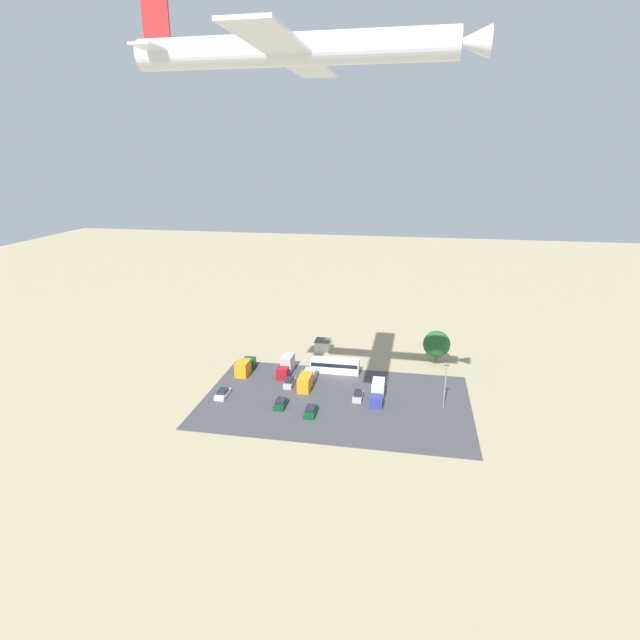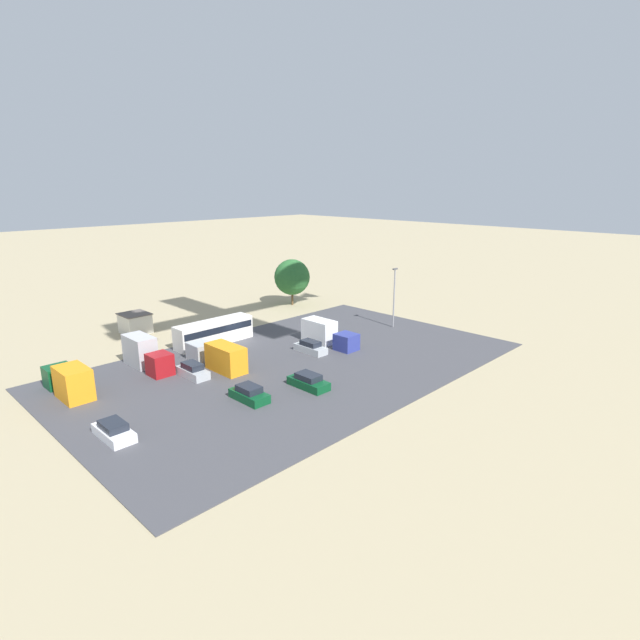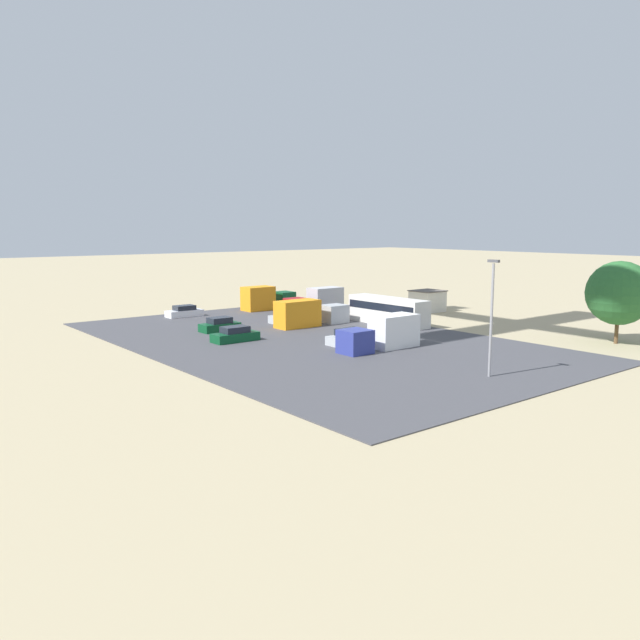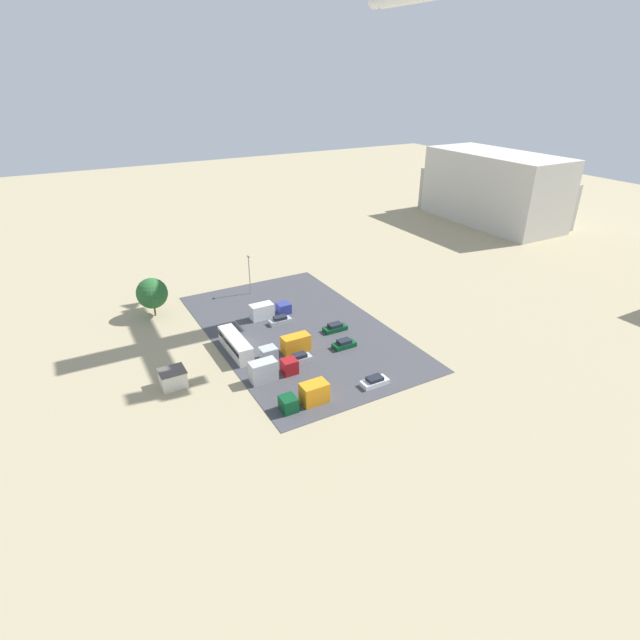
{
  "view_description": "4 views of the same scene",
  "coord_description": "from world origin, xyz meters",
  "px_view_note": "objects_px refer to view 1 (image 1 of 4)",
  "views": [
    {
      "loc": [
        -12.75,
        97.46,
        45.44
      ],
      "look_at": [
        0.55,
        25.01,
        21.09
      ],
      "focal_mm": 28.0,
      "sensor_mm": 36.0,
      "label": 1
    },
    {
      "loc": [
        36.78,
        51.44,
        20.3
      ],
      "look_at": [
        -4.92,
        10.34,
        4.24
      ],
      "focal_mm": 28.0,
      "sensor_mm": 36.0,
      "label": 2
    },
    {
      "loc": [
        -47.88,
        47.87,
        11.03
      ],
      "look_at": [
        -2.92,
        11.97,
        2.46
      ],
      "focal_mm": 35.0,
      "sensor_mm": 36.0,
      "label": 3
    },
    {
      "loc": [
        75.07,
        -26.06,
        44.38
      ],
      "look_at": [
        5.46,
        12.95,
        4.13
      ],
      "focal_mm": 28.0,
      "sensor_mm": 36.0,
      "label": 4
    }
  ],
  "objects_px": {
    "shed_building": "(323,345)",
    "parked_car_0": "(358,396)",
    "parked_truck_1": "(307,380)",
    "bus": "(335,365)",
    "airplane": "(301,49)",
    "parked_car_1": "(281,403)",
    "parked_truck_0": "(378,392)",
    "parked_car_3": "(311,411)",
    "parked_truck_3": "(245,367)",
    "parked_car_2": "(289,382)",
    "parked_truck_2": "(286,366)",
    "parked_car_4": "(223,393)"
  },
  "relations": [
    {
      "from": "shed_building",
      "to": "parked_car_0",
      "type": "distance_m",
      "value": 26.2
    },
    {
      "from": "shed_building",
      "to": "parked_truck_1",
      "type": "relative_size",
      "value": 0.44
    },
    {
      "from": "bus",
      "to": "airplane",
      "type": "bearing_deg",
      "value": 2.99
    },
    {
      "from": "bus",
      "to": "parked_car_1",
      "type": "distance_m",
      "value": 19.07
    },
    {
      "from": "shed_building",
      "to": "bus",
      "type": "xyz_separation_m",
      "value": [
        -4.9,
        12.16,
        0.31
      ]
    },
    {
      "from": "bus",
      "to": "parked_car_0",
      "type": "height_order",
      "value": "bus"
    },
    {
      "from": "parked_car_0",
      "to": "parked_car_1",
      "type": "xyz_separation_m",
      "value": [
        14.06,
        5.92,
        0.0
      ]
    },
    {
      "from": "parked_truck_0",
      "to": "parked_car_3",
      "type": "bearing_deg",
      "value": 36.46
    },
    {
      "from": "parked_truck_0",
      "to": "parked_truck_3",
      "type": "bearing_deg",
      "value": -13.06
    },
    {
      "from": "parked_car_1",
      "to": "parked_car_2",
      "type": "height_order",
      "value": "parked_car_2"
    },
    {
      "from": "bus",
      "to": "parked_car_0",
      "type": "xyz_separation_m",
      "value": [
        -6.35,
        11.49,
        -1.03
      ]
    },
    {
      "from": "parked_car_2",
      "to": "parked_truck_1",
      "type": "distance_m",
      "value": 3.67
    },
    {
      "from": "parked_truck_2",
      "to": "parked_car_0",
      "type": "bearing_deg",
      "value": 150.53
    },
    {
      "from": "parked_truck_2",
      "to": "shed_building",
      "type": "bearing_deg",
      "value": -111.54
    },
    {
      "from": "parked_car_1",
      "to": "parked_car_3",
      "type": "relative_size",
      "value": 0.92
    },
    {
      "from": "parked_car_3",
      "to": "parked_truck_1",
      "type": "relative_size",
      "value": 0.5
    },
    {
      "from": "parked_car_3",
      "to": "airplane",
      "type": "distance_m",
      "value": 59.76
    },
    {
      "from": "parked_car_3",
      "to": "parked_car_0",
      "type": "bearing_deg",
      "value": -135.47
    },
    {
      "from": "parked_car_2",
      "to": "parked_truck_2",
      "type": "relative_size",
      "value": 0.54
    },
    {
      "from": "parked_car_4",
      "to": "airplane",
      "type": "relative_size",
      "value": 0.12
    },
    {
      "from": "parked_car_1",
      "to": "parked_truck_3",
      "type": "relative_size",
      "value": 0.57
    },
    {
      "from": "airplane",
      "to": "parked_car_3",
      "type": "bearing_deg",
      "value": -169.57
    },
    {
      "from": "parked_car_0",
      "to": "parked_car_1",
      "type": "relative_size",
      "value": 1.06
    },
    {
      "from": "parked_car_1",
      "to": "airplane",
      "type": "xyz_separation_m",
      "value": [
        -9.86,
        23.48,
        55.57
      ]
    },
    {
      "from": "parked_truck_0",
      "to": "parked_car_1",
      "type": "bearing_deg",
      "value": 20.82
    },
    {
      "from": "parked_truck_0",
      "to": "parked_truck_1",
      "type": "height_order",
      "value": "parked_truck_0"
    },
    {
      "from": "parked_car_0",
      "to": "parked_truck_2",
      "type": "xyz_separation_m",
      "value": [
        16.83,
        -9.51,
        0.96
      ]
    },
    {
      "from": "parked_car_1",
      "to": "parked_car_4",
      "type": "relative_size",
      "value": 0.94
    },
    {
      "from": "shed_building",
      "to": "parked_car_2",
      "type": "height_order",
      "value": "shed_building"
    },
    {
      "from": "bus",
      "to": "airplane",
      "type": "relative_size",
      "value": 0.28
    },
    {
      "from": "shed_building",
      "to": "parked_truck_3",
      "type": "xyz_separation_m",
      "value": [
        14.48,
        15.94,
        0.11
      ]
    },
    {
      "from": "parked_car_1",
      "to": "parked_truck_0",
      "type": "bearing_deg",
      "value": -159.18
    },
    {
      "from": "airplane",
      "to": "shed_building",
      "type": "bearing_deg",
      "value": -171.61
    },
    {
      "from": "parked_car_3",
      "to": "parked_truck_0",
      "type": "xyz_separation_m",
      "value": [
        -11.64,
        -8.6,
        0.76
      ]
    },
    {
      "from": "bus",
      "to": "parked_car_3",
      "type": "distance_m",
      "value": 19.31
    },
    {
      "from": "bus",
      "to": "parked_truck_0",
      "type": "height_order",
      "value": "bus"
    },
    {
      "from": "parked_car_0",
      "to": "parked_car_4",
      "type": "distance_m",
      "value": 26.72
    },
    {
      "from": "parked_car_3",
      "to": "parked_truck_1",
      "type": "xyz_separation_m",
      "value": [
        3.17,
        -11.37,
        0.75
      ]
    },
    {
      "from": "bus",
      "to": "airplane",
      "type": "height_order",
      "value": "airplane"
    },
    {
      "from": "parked_car_0",
      "to": "airplane",
      "type": "relative_size",
      "value": 0.11
    },
    {
      "from": "parked_car_0",
      "to": "parked_car_4",
      "type": "xyz_separation_m",
      "value": [
        26.43,
        3.88,
        -0.03
      ]
    },
    {
      "from": "shed_building",
      "to": "parked_truck_0",
      "type": "relative_size",
      "value": 0.48
    },
    {
      "from": "parked_car_4",
      "to": "parked_car_1",
      "type": "bearing_deg",
      "value": 170.62
    },
    {
      "from": "parked_car_1",
      "to": "parked_truck_0",
      "type": "distance_m",
      "value": 19.1
    },
    {
      "from": "shed_building",
      "to": "parked_truck_3",
      "type": "height_order",
      "value": "parked_truck_3"
    },
    {
      "from": "shed_building",
      "to": "bus",
      "type": "relative_size",
      "value": 0.38
    },
    {
      "from": "parked_truck_2",
      "to": "parked_truck_3",
      "type": "distance_m",
      "value": 9.08
    },
    {
      "from": "shed_building",
      "to": "parked_car_4",
      "type": "distance_m",
      "value": 31.45
    },
    {
      "from": "parked_car_3",
      "to": "parked_truck_2",
      "type": "distance_m",
      "value": 19.46
    },
    {
      "from": "bus",
      "to": "parked_truck_0",
      "type": "xyz_separation_m",
      "value": [
        -10.12,
        10.63,
        -0.27
      ]
    }
  ]
}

